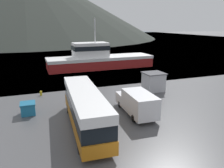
{
  "coord_description": "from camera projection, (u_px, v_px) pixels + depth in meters",
  "views": [
    {
      "loc": [
        -5.51,
        -9.87,
        8.74
      ],
      "look_at": [
        2.74,
        12.95,
        2.0
      ],
      "focal_mm": 35.0,
      "sensor_mm": 36.0,
      "label": 1
    }
  ],
  "objects": [
    {
      "name": "mooring_bollard",
      "position": [
        41.0,
        93.0,
        27.37
      ],
      "size": [
        0.3,
        0.3,
        0.63
      ],
      "color": "#B29919",
      "rests_on": "ground"
    },
    {
      "name": "dock_kiosk",
      "position": [
        153.0,
        82.0,
        29.23
      ],
      "size": [
        2.67,
        2.55,
        2.46
      ],
      "color": "#B2B2B7",
      "rests_on": "ground"
    },
    {
      "name": "tour_bus",
      "position": [
        85.0,
        107.0,
        18.51
      ],
      "size": [
        3.0,
        11.08,
        3.33
      ],
      "rotation": [
        0.0,
        0.0,
        -0.05
      ],
      "color": "#B26614",
      "rests_on": "ground"
    },
    {
      "name": "fishing_boat",
      "position": [
        99.0,
        59.0,
        43.98
      ],
      "size": [
        21.38,
        5.92,
        9.8
      ],
      "rotation": [
        0.0,
        0.0,
        4.73
      ],
      "color": "maroon",
      "rests_on": "water_surface"
    },
    {
      "name": "water_surface",
      "position": [
        41.0,
        38.0,
        138.8
      ],
      "size": [
        240.0,
        240.0,
        0.0
      ],
      "primitive_type": "plane",
      "color": "#475B6B",
      "rests_on": "ground"
    },
    {
      "name": "storage_bin",
      "position": [
        28.0,
        108.0,
        21.66
      ],
      "size": [
        1.44,
        1.54,
        1.2
      ],
      "color": "teal",
      "rests_on": "ground"
    },
    {
      "name": "hill_backdrop",
      "position": [
        26.0,
        2.0,
        135.85
      ],
      "size": [
        161.24,
        161.24,
        43.84
      ],
      "primitive_type": "cone",
      "color": "#2D332D",
      "rests_on": "ground"
    },
    {
      "name": "delivery_van",
      "position": [
        137.0,
        102.0,
        21.47
      ],
      "size": [
        2.46,
        6.26,
        2.36
      ],
      "rotation": [
        0.0,
        0.0,
        -0.04
      ],
      "color": "silver",
      "rests_on": "ground"
    }
  ]
}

